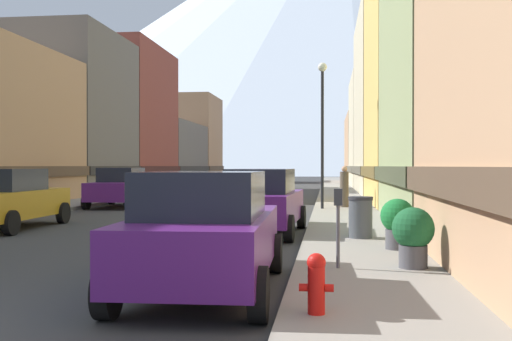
# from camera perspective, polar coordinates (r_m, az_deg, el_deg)

# --- Properties ---
(sidewalk_left) EXTENTS (2.50, 100.00, 0.15)m
(sidewalk_left) POSITION_cam_1_polar(r_m,az_deg,el_deg) (42.03, -9.31, -1.99)
(sidewalk_left) COLOR gray
(sidewalk_left) RESTS_ON ground
(sidewalk_right) EXTENTS (2.50, 100.00, 0.15)m
(sidewalk_right) POSITION_cam_1_polar(r_m,az_deg,el_deg) (40.34, 8.00, -2.09)
(sidewalk_right) COLOR gray
(sidewalk_right) RESTS_ON ground
(storefront_left_2) EXTENTS (10.03, 8.76, 10.16)m
(storefront_left_2) POSITION_cam_1_polar(r_m,az_deg,el_deg) (39.45, -20.11, 4.86)
(storefront_left_2) COLOR #66605B
(storefront_left_2) RESTS_ON ground
(storefront_left_3) EXTENTS (7.52, 10.57, 11.26)m
(storefront_left_3) POSITION_cam_1_polar(r_m,az_deg,el_deg) (47.96, -13.38, 4.73)
(storefront_left_3) COLOR brown
(storefront_left_3) RESTS_ON ground
(storefront_left_4) EXTENTS (6.69, 12.60, 6.12)m
(storefront_left_4) POSITION_cam_1_polar(r_m,az_deg,el_deg) (58.83, -9.01, 1.50)
(storefront_left_4) COLOR #66605B
(storefront_left_4) RESTS_ON ground
(storefront_left_5) EXTENTS (7.17, 8.60, 10.04)m
(storefront_left_5) POSITION_cam_1_polar(r_m,az_deg,el_deg) (69.53, -6.70, 2.91)
(storefront_left_5) COLOR tan
(storefront_left_5) RESTS_ON ground
(storefront_right_2) EXTENTS (7.56, 9.36, 11.95)m
(storefront_right_2) POSITION_cam_1_polar(r_m,az_deg,el_deg) (28.39, 18.45, 8.38)
(storefront_right_2) COLOR #D8B259
(storefront_right_2) RESTS_ON ground
(storefront_right_3) EXTENTS (7.20, 12.48, 11.74)m
(storefront_right_3) POSITION_cam_1_polar(r_m,az_deg,el_deg) (39.52, 14.91, 5.99)
(storefront_right_3) COLOR beige
(storefront_right_3) RESTS_ON ground
(storefront_right_4) EXTENTS (9.60, 10.68, 9.41)m
(storefront_right_4) POSITION_cam_1_polar(r_m,az_deg,el_deg) (51.33, 14.42, 3.43)
(storefront_right_4) COLOR beige
(storefront_right_4) RESTS_ON ground
(storefront_right_5) EXTENTS (8.09, 13.85, 7.24)m
(storefront_right_5) POSITION_cam_1_polar(r_m,az_deg,el_deg) (63.98, 12.27, 1.89)
(storefront_right_5) COLOR tan
(storefront_right_5) RESTS_ON ground
(car_left_1) EXTENTS (2.17, 4.45, 1.78)m
(car_left_1) POSITION_cam_1_polar(r_m,az_deg,el_deg) (18.76, -22.99, -2.53)
(car_left_1) COLOR #B28419
(car_left_1) RESTS_ON ground
(car_left_2) EXTENTS (2.22, 4.47, 1.78)m
(car_left_2) POSITION_cam_1_polar(r_m,az_deg,el_deg) (27.21, -13.14, -1.59)
(car_left_2) COLOR #591E72
(car_left_2) RESTS_ON ground
(car_right_0) EXTENTS (2.18, 4.45, 1.78)m
(car_right_0) POSITION_cam_1_polar(r_m,az_deg,el_deg) (8.63, -4.94, -5.95)
(car_right_0) COLOR #591E72
(car_right_0) RESTS_ON ground
(car_right_1) EXTENTS (2.24, 4.48, 1.78)m
(car_right_1) POSITION_cam_1_polar(r_m,az_deg,el_deg) (15.90, 0.59, -3.02)
(car_right_1) COLOR #591E72
(car_right_1) RESTS_ON ground
(fire_hydrant_near) EXTENTS (0.40, 0.22, 0.70)m
(fire_hydrant_near) POSITION_cam_1_polar(r_m,az_deg,el_deg) (6.90, 5.91, -10.72)
(fire_hydrant_near) COLOR red
(fire_hydrant_near) RESTS_ON sidewalk_right
(parking_meter_near) EXTENTS (0.14, 0.10, 1.33)m
(parking_meter_near) POSITION_cam_1_polar(r_m,az_deg,el_deg) (9.90, 8.01, -4.47)
(parking_meter_near) COLOR #595960
(parking_meter_near) RESTS_ON sidewalk_right
(trash_bin_right) EXTENTS (0.59, 0.59, 0.98)m
(trash_bin_right) POSITION_cam_1_polar(r_m,az_deg,el_deg) (14.15, 10.16, -4.49)
(trash_bin_right) COLOR #4C5156
(trash_bin_right) RESTS_ON sidewalk_right
(potted_plant_0) EXTENTS (0.71, 0.71, 1.02)m
(potted_plant_0) POSITION_cam_1_polar(r_m,az_deg,el_deg) (10.19, 15.08, -5.98)
(potted_plant_0) COLOR #4C4C51
(potted_plant_0) RESTS_ON sidewalk_right
(potted_plant_1) EXTENTS (0.70, 0.70, 1.04)m
(potted_plant_1) POSITION_cam_1_polar(r_m,az_deg,el_deg) (12.38, 13.64, -4.80)
(potted_plant_1) COLOR #4C4C51
(potted_plant_1) RESTS_ON sidewalk_right
(pedestrian_0) EXTENTS (0.36, 0.36, 1.71)m
(pedestrian_0) POSITION_cam_1_polar(r_m,az_deg,el_deg) (24.57, 8.61, -1.71)
(pedestrian_0) COLOR brown
(pedestrian_0) RESTS_ON sidewalk_right
(streetlamp_right) EXTENTS (0.36, 0.36, 5.86)m
(streetlamp_right) POSITION_cam_1_polar(r_m,az_deg,el_deg) (23.69, 6.49, 5.59)
(streetlamp_right) COLOR black
(streetlamp_right) RESTS_ON sidewalk_right
(mountain_backdrop) EXTENTS (327.71, 327.71, 122.13)m
(mountain_backdrop) POSITION_cam_1_polar(r_m,az_deg,el_deg) (271.90, 8.49, 13.02)
(mountain_backdrop) COLOR silver
(mountain_backdrop) RESTS_ON ground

